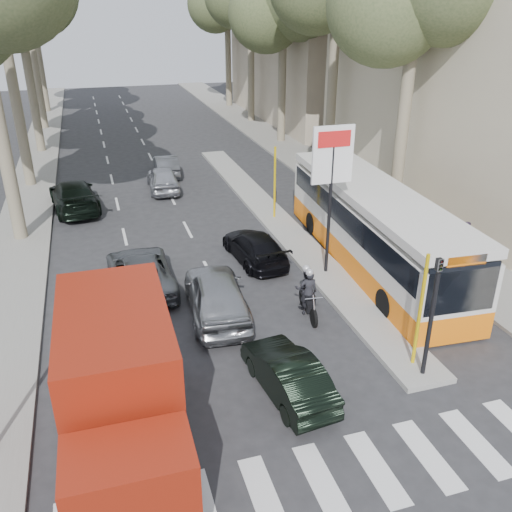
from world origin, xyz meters
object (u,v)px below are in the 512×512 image
at_px(red_truck, 121,387).
at_px(city_bus, 373,225).
at_px(silver_hatchback, 217,294).
at_px(dark_hatchback, 288,374).
at_px(motorcycle, 307,291).

height_order(red_truck, city_bus, red_truck).
bearing_deg(red_truck, city_bus, 36.24).
xyz_separation_m(silver_hatchback, city_bus, (6.61, 1.98, 0.86)).
bearing_deg(silver_hatchback, dark_hatchback, 105.64).
bearing_deg(red_truck, dark_hatchback, 11.15).
bearing_deg(silver_hatchback, city_bus, -158.65).
relative_size(silver_hatchback, red_truck, 0.73).
distance_m(silver_hatchback, motorcycle, 2.94).
bearing_deg(motorcycle, city_bus, 42.37).
height_order(city_bus, motorcycle, city_bus).
relative_size(silver_hatchback, dark_hatchback, 1.26).
height_order(dark_hatchback, city_bus, city_bus).
xyz_separation_m(silver_hatchback, red_truck, (-3.33, -5.15, 0.98)).
relative_size(dark_hatchback, red_truck, 0.57).
distance_m(dark_hatchback, red_truck, 4.40).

